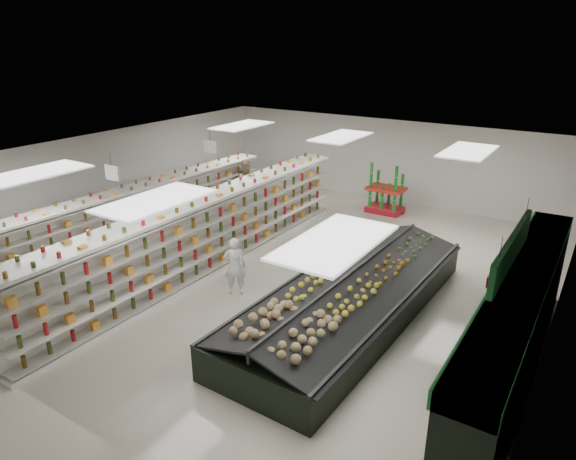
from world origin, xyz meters
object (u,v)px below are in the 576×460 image
Objects in this scene: soda_endcap at (386,191)px; shopper_main at (235,266)px; produce_island at (350,296)px; shopper_background at (248,184)px; gondola_left at (144,215)px; gondola_center at (208,236)px.

shopper_main is at bearing -94.89° from soda_endcap.
shopper_background is at bearing 142.72° from produce_island.
gondola_left is at bearing -49.60° from shopper_main.
shopper_background is at bearing -89.27° from shopper_main.
gondola_center is at bearing -107.27° from soda_endcap.
soda_endcap is 8.14m from shopper_main.
shopper_background is (-4.69, -2.24, 0.09)m from soda_endcap.
gondola_center is 7.65m from soda_endcap.
shopper_main is at bearing -122.17° from shopper_background.
shopper_background is (-6.96, 5.30, 0.39)m from produce_island.
shopper_background is at bearing -154.47° from soda_endcap.
produce_island is (4.53, -0.24, -0.45)m from gondola_center.
shopper_background is (-2.42, 5.06, -0.05)m from gondola_center.
gondola_center is at bearing -7.58° from gondola_left.
shopper_main is (-2.96, -0.57, 0.24)m from produce_island.
gondola_center is 5.61m from shopper_background.
gondola_center reaches higher than shopper_main.
gondola_center is at bearing 177.01° from produce_island.
gondola_left is 3.21m from gondola_center.
gondola_center is (3.16, -0.56, 0.13)m from gondola_left.
produce_island is 4.26× the size of shopper_background.
gondola_left is 5.78× the size of shopper_background.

